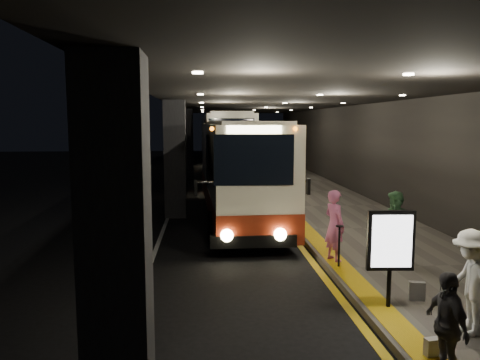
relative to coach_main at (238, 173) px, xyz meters
name	(u,v)px	position (x,y,z in m)	size (l,w,h in m)	color
ground	(219,242)	(-0.85, -3.59, -1.69)	(90.00, 90.00, 0.00)	black
lane_line_white	(170,211)	(-2.65, 1.41, -1.68)	(0.12, 50.00, 0.01)	silver
kerb_stripe_yellow	(272,210)	(1.50, 1.41, -1.68)	(0.18, 50.00, 0.01)	gold
sidewalk	(330,207)	(3.90, 1.41, -1.61)	(4.50, 50.00, 0.15)	#514C44
tactile_strip	(284,206)	(2.00, 1.41, -1.53)	(0.50, 50.00, 0.01)	gold
terminal_wall	(385,136)	(6.15, 1.41, 1.31)	(0.10, 50.00, 6.00)	black
support_columns	(175,159)	(-2.35, 0.41, 0.51)	(0.80, 24.80, 4.40)	black
canopy	(277,96)	(1.65, 1.41, 2.91)	(9.00, 50.00, 0.40)	black
coach_main	(238,173)	(0.00, 0.00, 0.00)	(2.71, 11.35, 3.51)	beige
coach_second	(226,147)	(0.15, 13.04, 0.25)	(2.80, 12.86, 4.04)	beige
coach_third	(219,139)	(0.19, 28.96, 0.23)	(3.43, 12.86, 4.00)	beige
passenger_boarding	(334,225)	(1.95, -6.15, -0.64)	(0.65, 0.43, 1.78)	#C65C8D
passenger_waiting_green	(395,226)	(3.44, -6.29, -0.66)	(0.85, 0.52, 1.74)	#478050
passenger_waiting_white	(471,282)	(3.03, -10.30, -0.67)	(1.12, 0.52, 1.73)	silver
passenger_waiting_grey	(446,325)	(1.95, -11.56, -0.79)	(0.87, 0.45, 1.49)	#58565C
bag_polka	(417,291)	(2.84, -8.84, -1.35)	(0.30, 0.13, 0.36)	black
bag_plain	(432,347)	(2.08, -10.99, -1.40)	(0.22, 0.13, 0.28)	#B2ADA7
info_sign	(391,242)	(2.15, -9.15, -0.30)	(0.87, 0.17, 1.84)	black
stanchion_post	(339,247)	(1.93, -6.67, -1.04)	(0.05, 0.05, 0.99)	black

